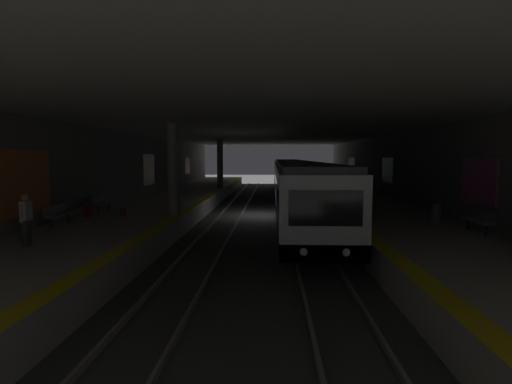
{
  "coord_description": "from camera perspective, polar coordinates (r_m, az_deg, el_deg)",
  "views": [
    {
      "loc": [
        -26.22,
        -0.6,
        3.96
      ],
      "look_at": [
        3.58,
        0.69,
        1.27
      ],
      "focal_mm": 27.4,
      "sensor_mm": 36.0,
      "label": 1
    }
  ],
  "objects": [
    {
      "name": "person_waiting_near",
      "position": [
        32.85,
        14.09,
        1.38
      ],
      "size": [
        0.6,
        0.22,
        1.56
      ],
      "color": "#303030",
      "rests_on": "platform_left"
    },
    {
      "name": "bench_left_mid",
      "position": [
        17.3,
        29.8,
        -3.46
      ],
      "size": [
        1.7,
        0.47,
        0.86
      ],
      "color": "#262628",
      "rests_on": "platform_left"
    },
    {
      "name": "platform_left",
      "position": [
        27.11,
        15.14,
        -2.3
      ],
      "size": [
        60.0,
        5.3,
        1.06
      ],
      "color": "#B7B2A8",
      "rests_on": "ground"
    },
    {
      "name": "suitcase_rolling",
      "position": [
        20.77,
        -23.36,
        -2.47
      ],
      "size": [
        0.42,
        0.21,
        0.91
      ],
      "color": "maroon",
      "rests_on": "platform_right"
    },
    {
      "name": "backpack_on_floor",
      "position": [
        20.22,
        -18.88,
        -2.82
      ],
      "size": [
        0.3,
        0.2,
        0.4
      ],
      "color": "maroon",
      "rests_on": "platform_right"
    },
    {
      "name": "pillar_far",
      "position": [
        36.75,
        -5.28,
        4.14
      ],
      "size": [
        0.56,
        0.56,
        4.55
      ],
      "color": "gray",
      "rests_on": "platform_right"
    },
    {
      "name": "track_left",
      "position": [
        26.56,
        5.91,
        -3.27
      ],
      "size": [
        60.0,
        1.53,
        0.16
      ],
      "color": "gray",
      "rests_on": "ground"
    },
    {
      "name": "pillar_near",
      "position": [
        19.84,
        -11.99,
        3.21
      ],
      "size": [
        0.56,
        0.56,
        4.55
      ],
      "color": "gray",
      "rests_on": "platform_right"
    },
    {
      "name": "bench_left_far",
      "position": [
        30.94,
        17.33,
        0.5
      ],
      "size": [
        1.7,
        0.47,
        0.86
      ],
      "color": "#262628",
      "rests_on": "platform_left"
    },
    {
      "name": "bench_right_mid",
      "position": [
        22.42,
        -21.59,
        -1.31
      ],
      "size": [
        1.7,
        0.47,
        0.86
      ],
      "color": "#262628",
      "rests_on": "platform_right"
    },
    {
      "name": "metro_train",
      "position": [
        31.78,
        5.36,
        1.64
      ],
      "size": [
        39.78,
        2.83,
        3.49
      ],
      "color": "silver",
      "rests_on": "track_left"
    },
    {
      "name": "trash_bin",
      "position": [
        18.94,
        24.82,
        -2.86
      ],
      "size": [
        0.44,
        0.44,
        0.85
      ],
      "color": "#595B5E",
      "rests_on": "platform_left"
    },
    {
      "name": "wall_right",
      "position": [
        28.11,
        -18.49,
        2.53
      ],
      "size": [
        60.0,
        0.56,
        5.6
      ],
      "color": "slate",
      "rests_on": "ground"
    },
    {
      "name": "ceiling_slab",
      "position": [
        26.3,
        1.18,
        9.17
      ],
      "size": [
        60.0,
        19.4,
        0.4
      ],
      "color": "beige",
      "rests_on": "wall_left"
    },
    {
      "name": "platform_right",
      "position": [
        27.4,
        -12.68,
        -2.17
      ],
      "size": [
        60.0,
        5.3,
        1.06
      ],
      "color": "#B7B2A8",
      "rests_on": "ground"
    },
    {
      "name": "wall_left",
      "position": [
        27.72,
        21.1,
        2.41
      ],
      "size": [
        60.0,
        0.56,
        5.6
      ],
      "color": "slate",
      "rests_on": "ground"
    },
    {
      "name": "ground_plane",
      "position": [
        26.53,
        1.15,
        -3.43
      ],
      "size": [
        120.0,
        120.0,
        0.0
      ],
      "primitive_type": "plane",
      "color": "#42423F"
    },
    {
      "name": "person_walking_mid",
      "position": [
        14.71,
        -30.53,
        -3.29
      ],
      "size": [
        0.6,
        0.23,
        1.71
      ],
      "color": "#414141",
      "rests_on": "platform_right"
    },
    {
      "name": "track_right",
      "position": [
        26.66,
        -3.59,
        -3.22
      ],
      "size": [
        60.0,
        1.53,
        0.16
      ],
      "color": "gray",
      "rests_on": "ground"
    },
    {
      "name": "bench_right_near",
      "position": [
        18.64,
        -26.94,
        -2.76
      ],
      "size": [
        1.7,
        0.47,
        0.86
      ],
      "color": "#262628",
      "rests_on": "platform_right"
    }
  ]
}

